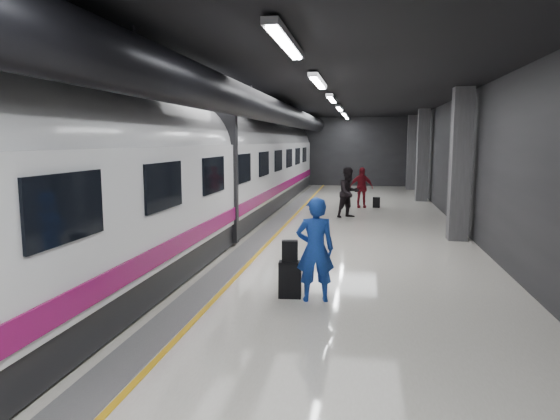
{
  "coord_description": "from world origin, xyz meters",
  "views": [
    {
      "loc": [
        1.78,
        -13.46,
        2.95
      ],
      "look_at": [
        -0.21,
        -1.78,
        1.31
      ],
      "focal_mm": 32.0,
      "sensor_mm": 36.0,
      "label": 1
    }
  ],
  "objects": [
    {
      "name": "traveler_far_a",
      "position": [
        1.18,
        5.88,
        0.98
      ],
      "size": [
        1.2,
        1.17,
        1.95
      ],
      "primitive_type": "imported",
      "rotation": [
        0.0,
        0.0,
        0.69
      ],
      "color": "black",
      "rests_on": "ground"
    },
    {
      "name": "ground",
      "position": [
        0.0,
        0.0,
        0.0
      ],
      "size": [
        40.0,
        40.0,
        0.0
      ],
      "primitive_type": "plane",
      "color": "white",
      "rests_on": "ground"
    },
    {
      "name": "suitcase_far",
      "position": [
        2.31,
        9.03,
        0.23
      ],
      "size": [
        0.33,
        0.22,
        0.47
      ],
      "primitive_type": "cube",
      "rotation": [
        0.0,
        0.0,
        -0.04
      ],
      "color": "black",
      "rests_on": "ground"
    },
    {
      "name": "platform_hall",
      "position": [
        -0.29,
        0.96,
        3.54
      ],
      "size": [
        10.02,
        40.02,
        4.51
      ],
      "color": "black",
      "rests_on": "ground"
    },
    {
      "name": "traveler_far_b",
      "position": [
        1.63,
        8.93,
        0.9
      ],
      "size": [
        1.12,
        0.63,
        1.8
      ],
      "primitive_type": "imported",
      "rotation": [
        0.0,
        0.0,
        0.19
      ],
      "color": "maroon",
      "rests_on": "ground"
    },
    {
      "name": "suitcase_main",
      "position": [
        0.42,
        -4.38,
        0.35
      ],
      "size": [
        0.45,
        0.3,
        0.69
      ],
      "primitive_type": "cube",
      "rotation": [
        0.0,
        0.0,
        0.08
      ],
      "color": "black",
      "rests_on": "ground"
    },
    {
      "name": "shoulder_bag",
      "position": [
        0.42,
        -4.37,
        0.9
      ],
      "size": [
        0.33,
        0.21,
        0.4
      ],
      "primitive_type": "cube",
      "rotation": [
        0.0,
        0.0,
        0.16
      ],
      "color": "black",
      "rests_on": "suitcase_main"
    },
    {
      "name": "train",
      "position": [
        -3.25,
        -0.0,
        2.07
      ],
      "size": [
        3.05,
        38.0,
        4.05
      ],
      "color": "black",
      "rests_on": "ground"
    },
    {
      "name": "traveler_main",
      "position": [
        0.91,
        -4.5,
        0.97
      ],
      "size": [
        0.79,
        0.6,
        1.95
      ],
      "primitive_type": "imported",
      "rotation": [
        0.0,
        0.0,
        3.34
      ],
      "color": "#1736B0",
      "rests_on": "ground"
    }
  ]
}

